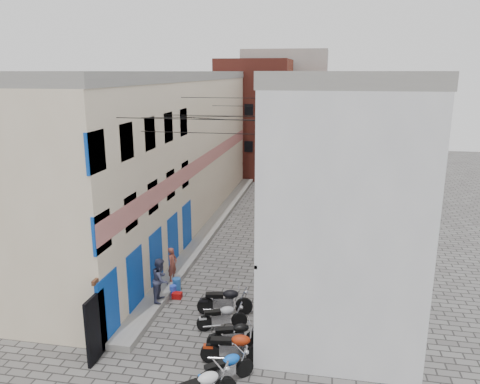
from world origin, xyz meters
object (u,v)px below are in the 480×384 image
Objects in this scene: water_jug_far at (177,284)px; red_crate at (177,295)px; motorcycle_e at (235,334)px; motorcycle_d at (234,346)px; motorcycle_f at (222,316)px; person_a at (172,264)px; person_b at (161,280)px; water_jug_near at (173,291)px; motorcycle_g at (225,299)px; motorcycle_c at (225,367)px.

water_jug_far is 1.42× the size of red_crate.
motorcycle_e reaches higher than water_jug_far.
motorcycle_d is 1.16× the size of motorcycle_f.
person_a is 1.84m from person_b.
red_crate is at bearing -38.98° from water_jug_near.
person_b is at bearing -139.13° from motorcycle_d.
motorcycle_d reaches higher than motorcycle_g.
motorcycle_g is (-0.83, 2.17, 0.06)m from motorcycle_e.
person_b is at bearing -103.92° from motorcycle_g.
person_a is at bearing -150.97° from motorcycle_d.
water_jug_near is at bearing -124.50° from motorcycle_g.
motorcycle_g is at bearing -169.86° from motorcycle_d.
red_crate is at bearing -153.64° from motorcycle_e.
red_crate is (-3.12, 4.89, -0.43)m from motorcycle_c.
water_jug_far is at bearing -9.41° from person_b.
motorcycle_e is 4.25× the size of water_jug_near.
person_a is (-3.66, 5.98, 0.45)m from motorcycle_c.
person_b is at bearing -99.15° from water_jug_near.
motorcycle_e is 1.04× the size of motorcycle_f.
water_jug_near is (-3.36, 5.08, -0.32)m from motorcycle_c.
motorcycle_e is 1.09× the size of person_b.
person_b is 1.31m from red_crate.
water_jug_near is at bearing -90.00° from water_jug_far.
motorcycle_d is 1.43× the size of person_a.
motorcycle_e reaches higher than water_jug_near.
motorcycle_e is 4.97m from water_jug_far.
person_a is at bearing -157.65° from motorcycle_e.
person_b is at bearing -142.56° from motorcycle_e.
person_a is 1.22m from water_jug_near.
motorcycle_f is at bearing -164.48° from motorcycle_d.
person_a is 3.33× the size of water_jug_near.
red_crate is at bearing -151.11° from motorcycle_f.
person_a is 0.89m from water_jug_far.
motorcycle_d is 6.20m from person_a.
motorcycle_c is 7.02m from person_a.
motorcycle_d reaches higher than motorcycle_f.
water_jug_near is at bearing -147.79° from motorcycle_d.
motorcycle_g is at bearing -96.70° from person_b.
motorcycle_c is 4.23× the size of water_jug_near.
motorcycle_f reaches higher than water_jug_near.
motorcycle_c is 4.10m from motorcycle_g.
water_jug_near is at bearing 141.02° from red_crate.
person_a reaches higher than motorcycle_f.
water_jug_far is (-3.36, 5.56, -0.27)m from motorcycle_c.
water_jug_near is (-2.57, 2.14, -0.31)m from motorcycle_f.
motorcycle_e is at bearing 10.80° from motorcycle_f.
motorcycle_e reaches higher than motorcycle_f.
motorcycle_c is 1.03× the size of motorcycle_f.
motorcycle_g reaches higher than water_jug_far.
motorcycle_c is at bearing -6.32° from motorcycle_f.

